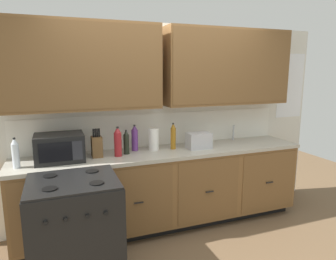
{
  "coord_description": "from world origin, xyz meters",
  "views": [
    {
      "loc": [
        -1.17,
        -2.9,
        1.84
      ],
      "look_at": [
        0.02,
        0.27,
        1.19
      ],
      "focal_mm": 32.42,
      "sensor_mm": 36.0,
      "label": 1
    }
  ],
  "objects_px": {
    "bottle_red": "(118,142)",
    "microwave": "(60,148)",
    "bottle_dark": "(126,142)",
    "knife_block": "(97,146)",
    "bottle_clear": "(15,153)",
    "bottle_amber": "(173,136)",
    "paper_towel_roll": "(154,139)",
    "stove_range": "(76,231)",
    "toaster": "(199,141)",
    "bottle_violet": "(135,138)"
  },
  "relations": [
    {
      "from": "bottle_red",
      "to": "microwave",
      "type": "bearing_deg",
      "value": 176.6
    },
    {
      "from": "bottle_red",
      "to": "bottle_dark",
      "type": "bearing_deg",
      "value": 27.52
    },
    {
      "from": "knife_block",
      "to": "bottle_clear",
      "type": "bearing_deg",
      "value": -171.03
    },
    {
      "from": "bottle_amber",
      "to": "bottle_clear",
      "type": "relative_size",
      "value": 1.06
    },
    {
      "from": "microwave",
      "to": "bottle_red",
      "type": "bearing_deg",
      "value": -3.4
    },
    {
      "from": "paper_towel_roll",
      "to": "bottle_amber",
      "type": "distance_m",
      "value": 0.24
    },
    {
      "from": "stove_range",
      "to": "toaster",
      "type": "height_order",
      "value": "toaster"
    },
    {
      "from": "microwave",
      "to": "knife_block",
      "type": "distance_m",
      "value": 0.38
    },
    {
      "from": "bottle_dark",
      "to": "bottle_violet",
      "type": "relative_size",
      "value": 0.9
    },
    {
      "from": "stove_range",
      "to": "knife_block",
      "type": "height_order",
      "value": "knife_block"
    },
    {
      "from": "bottle_amber",
      "to": "bottle_clear",
      "type": "height_order",
      "value": "bottle_amber"
    },
    {
      "from": "knife_block",
      "to": "bottle_amber",
      "type": "bearing_deg",
      "value": 1.44
    },
    {
      "from": "microwave",
      "to": "bottle_dark",
      "type": "relative_size",
      "value": 1.76
    },
    {
      "from": "toaster",
      "to": "bottle_amber",
      "type": "bearing_deg",
      "value": 164.22
    },
    {
      "from": "stove_range",
      "to": "bottle_red",
      "type": "relative_size",
      "value": 2.93
    },
    {
      "from": "stove_range",
      "to": "microwave",
      "type": "bearing_deg",
      "value": 97.2
    },
    {
      "from": "microwave",
      "to": "bottle_amber",
      "type": "relative_size",
      "value": 1.54
    },
    {
      "from": "paper_towel_roll",
      "to": "bottle_clear",
      "type": "distance_m",
      "value": 1.44
    },
    {
      "from": "toaster",
      "to": "bottle_clear",
      "type": "distance_m",
      "value": 1.96
    },
    {
      "from": "bottle_red",
      "to": "bottle_amber",
      "type": "relative_size",
      "value": 1.04
    },
    {
      "from": "bottle_dark",
      "to": "microwave",
      "type": "bearing_deg",
      "value": -178.41
    },
    {
      "from": "bottle_amber",
      "to": "toaster",
      "type": "bearing_deg",
      "value": -15.78
    },
    {
      "from": "paper_towel_roll",
      "to": "bottle_amber",
      "type": "height_order",
      "value": "bottle_amber"
    },
    {
      "from": "toaster",
      "to": "paper_towel_roll",
      "type": "height_order",
      "value": "paper_towel_roll"
    },
    {
      "from": "microwave",
      "to": "bottle_red",
      "type": "relative_size",
      "value": 1.48
    },
    {
      "from": "bottle_violet",
      "to": "bottle_dark",
      "type": "bearing_deg",
      "value": -136.96
    },
    {
      "from": "knife_block",
      "to": "bottle_red",
      "type": "relative_size",
      "value": 0.95
    },
    {
      "from": "bottle_clear",
      "to": "stove_range",
      "type": "bearing_deg",
      "value": -48.44
    },
    {
      "from": "knife_block",
      "to": "bottle_amber",
      "type": "height_order",
      "value": "bottle_amber"
    },
    {
      "from": "stove_range",
      "to": "bottle_dark",
      "type": "height_order",
      "value": "bottle_dark"
    },
    {
      "from": "knife_block",
      "to": "bottle_dark",
      "type": "height_order",
      "value": "knife_block"
    },
    {
      "from": "knife_block",
      "to": "bottle_dark",
      "type": "relative_size",
      "value": 1.14
    },
    {
      "from": "toaster",
      "to": "paper_towel_roll",
      "type": "relative_size",
      "value": 1.08
    },
    {
      "from": "paper_towel_roll",
      "to": "bottle_dark",
      "type": "height_order",
      "value": "bottle_dark"
    },
    {
      "from": "toaster",
      "to": "bottle_dark",
      "type": "height_order",
      "value": "bottle_dark"
    },
    {
      "from": "stove_range",
      "to": "bottle_violet",
      "type": "height_order",
      "value": "bottle_violet"
    },
    {
      "from": "bottle_red",
      "to": "bottle_amber",
      "type": "height_order",
      "value": "bottle_red"
    },
    {
      "from": "paper_towel_roll",
      "to": "bottle_clear",
      "type": "relative_size",
      "value": 0.88
    },
    {
      "from": "bottle_dark",
      "to": "bottle_clear",
      "type": "bearing_deg",
      "value": -173.87
    },
    {
      "from": "toaster",
      "to": "bottle_clear",
      "type": "height_order",
      "value": "bottle_clear"
    },
    {
      "from": "toaster",
      "to": "bottle_dark",
      "type": "xyz_separation_m",
      "value": [
        -0.86,
        0.06,
        0.04
      ]
    },
    {
      "from": "stove_range",
      "to": "bottle_clear",
      "type": "bearing_deg",
      "value": 131.56
    },
    {
      "from": "microwave",
      "to": "bottle_clear",
      "type": "height_order",
      "value": "bottle_clear"
    },
    {
      "from": "paper_towel_roll",
      "to": "knife_block",
      "type": "bearing_deg",
      "value": -175.27
    },
    {
      "from": "bottle_violet",
      "to": "bottle_red",
      "type": "bearing_deg",
      "value": -143.25
    },
    {
      "from": "bottle_dark",
      "to": "bottle_red",
      "type": "bearing_deg",
      "value": -152.48
    },
    {
      "from": "bottle_violet",
      "to": "bottle_clear",
      "type": "xyz_separation_m",
      "value": [
        -1.22,
        -0.24,
        -0.0
      ]
    },
    {
      "from": "bottle_amber",
      "to": "paper_towel_roll",
      "type": "bearing_deg",
      "value": 172.11
    },
    {
      "from": "stove_range",
      "to": "paper_towel_roll",
      "type": "relative_size",
      "value": 3.65
    },
    {
      "from": "toaster",
      "to": "bottle_red",
      "type": "xyz_separation_m",
      "value": [
        -0.97,
        0.0,
        0.06
      ]
    }
  ]
}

